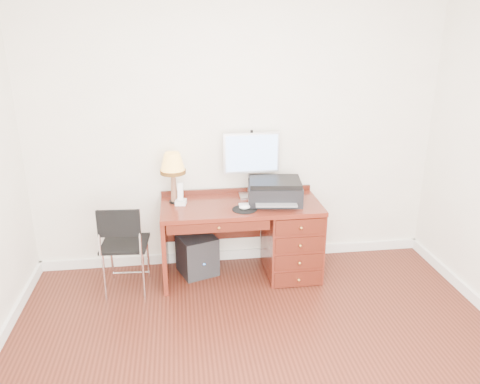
{
  "coord_description": "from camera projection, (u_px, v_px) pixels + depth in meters",
  "views": [
    {
      "loc": [
        -0.56,
        -2.67,
        2.34
      ],
      "look_at": [
        -0.04,
        1.2,
        0.94
      ],
      "focal_mm": 35.0,
      "sensor_mm": 36.0,
      "label": 1
    }
  ],
  "objects": [
    {
      "name": "ground",
      "position": [
        267.0,
        371.0,
        3.34
      ],
      "size": [
        4.0,
        4.0,
        0.0
      ],
      "primitive_type": "plane",
      "color": "#39140C",
      "rests_on": "ground"
    },
    {
      "name": "room_shell",
      "position": [
        253.0,
        314.0,
        3.92
      ],
      "size": [
        4.0,
        4.0,
        4.0
      ],
      "color": "white",
      "rests_on": "ground"
    },
    {
      "name": "desk",
      "position": [
        274.0,
        234.0,
        4.56
      ],
      "size": [
        1.5,
        0.67,
        0.75
      ],
      "color": "maroon",
      "rests_on": "ground"
    },
    {
      "name": "monitor",
      "position": [
        252.0,
        156.0,
        4.49
      ],
      "size": [
        0.55,
        0.18,
        0.63
      ],
      "rotation": [
        0.0,
        0.0,
        0.04
      ],
      "color": "silver",
      "rests_on": "desk"
    },
    {
      "name": "keyboard",
      "position": [
        261.0,
        205.0,
        4.34
      ],
      "size": [
        0.41,
        0.14,
        0.02
      ],
      "primitive_type": "cube",
      "rotation": [
        0.0,
        0.0,
        -0.05
      ],
      "color": "white",
      "rests_on": "desk"
    },
    {
      "name": "mouse_pad",
      "position": [
        245.0,
        208.0,
        4.25
      ],
      "size": [
        0.23,
        0.23,
        0.05
      ],
      "color": "black",
      "rests_on": "desk"
    },
    {
      "name": "printer",
      "position": [
        275.0,
        191.0,
        4.41
      ],
      "size": [
        0.54,
        0.45,
        0.22
      ],
      "rotation": [
        0.0,
        0.0,
        -0.13
      ],
      "color": "black",
      "rests_on": "desk"
    },
    {
      "name": "leg_lamp",
      "position": [
        173.0,
        166.0,
        4.31
      ],
      "size": [
        0.24,
        0.24,
        0.49
      ],
      "color": "black",
      "rests_on": "desk"
    },
    {
      "name": "phone",
      "position": [
        181.0,
        198.0,
        4.36
      ],
      "size": [
        0.11,
        0.11,
        0.21
      ],
      "rotation": [
        0.0,
        0.0,
        -0.17
      ],
      "color": "white",
      "rests_on": "desk"
    },
    {
      "name": "pen_cup",
      "position": [
        270.0,
        193.0,
        4.55
      ],
      "size": [
        0.07,
        0.07,
        0.09
      ],
      "primitive_type": "cylinder",
      "color": "black",
      "rests_on": "desk"
    },
    {
      "name": "chair",
      "position": [
        124.0,
        240.0,
        4.17
      ],
      "size": [
        0.43,
        0.43,
        0.86
      ],
      "rotation": [
        0.0,
        0.0,
        -0.07
      ],
      "color": "black",
      "rests_on": "ground"
    },
    {
      "name": "equipment_box",
      "position": [
        197.0,
        254.0,
        4.62
      ],
      "size": [
        0.43,
        0.43,
        0.39
      ],
      "primitive_type": "cube",
      "rotation": [
        0.0,
        0.0,
        0.34
      ],
      "color": "black",
      "rests_on": "ground"
    }
  ]
}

